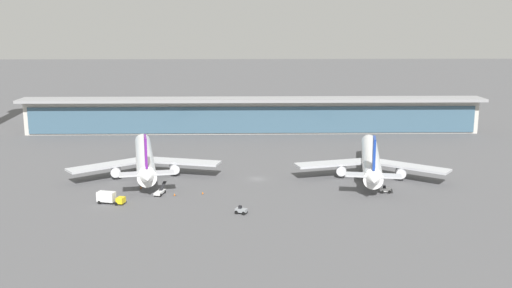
{
  "coord_description": "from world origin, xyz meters",
  "views": [
    {
      "loc": [
        -4.23,
        -168.39,
        46.05
      ],
      "look_at": [
        0.0,
        16.0,
        7.41
      ],
      "focal_mm": 40.43,
      "sensor_mm": 36.0,
      "label": 1
    }
  ],
  "objects_px": {
    "service_truck_near_nose_grey": "(241,210)",
    "safety_cone_alpha": "(175,195)",
    "airliner_left_stand": "(145,158)",
    "safety_cone_charlie": "(141,187)",
    "service_truck_by_tail_white": "(385,190)",
    "service_truck_mid_apron_yellow": "(109,197)",
    "service_truck_under_wing_white": "(160,192)",
    "airliner_centre_stand": "(371,159)",
    "safety_cone_bravo": "(203,193)"
  },
  "relations": [
    {
      "from": "service_truck_by_tail_white",
      "to": "service_truck_mid_apron_yellow",
      "type": "bearing_deg",
      "value": -173.86
    },
    {
      "from": "airliner_left_stand",
      "to": "safety_cone_alpha",
      "type": "height_order",
      "value": "airliner_left_stand"
    },
    {
      "from": "service_truck_near_nose_grey",
      "to": "safety_cone_alpha",
      "type": "height_order",
      "value": "service_truck_near_nose_grey"
    },
    {
      "from": "service_truck_near_nose_grey",
      "to": "safety_cone_alpha",
      "type": "distance_m",
      "value": 24.05
    },
    {
      "from": "safety_cone_bravo",
      "to": "airliner_centre_stand",
      "type": "bearing_deg",
      "value": 20.48
    },
    {
      "from": "service_truck_near_nose_grey",
      "to": "service_truck_mid_apron_yellow",
      "type": "bearing_deg",
      "value": 165.35
    },
    {
      "from": "service_truck_mid_apron_yellow",
      "to": "safety_cone_alpha",
      "type": "xyz_separation_m",
      "value": [
        16.22,
        6.7,
        -1.37
      ]
    },
    {
      "from": "safety_cone_alpha",
      "to": "safety_cone_charlie",
      "type": "relative_size",
      "value": 1.0
    },
    {
      "from": "service_truck_near_nose_grey",
      "to": "safety_cone_charlie",
      "type": "bearing_deg",
      "value": 141.31
    },
    {
      "from": "service_truck_by_tail_white",
      "to": "airliner_centre_stand",
      "type": "bearing_deg",
      "value": 90.13
    },
    {
      "from": "airliner_left_stand",
      "to": "safety_cone_bravo",
      "type": "distance_m",
      "value": 29.9
    },
    {
      "from": "airliner_centre_stand",
      "to": "safety_cone_charlie",
      "type": "distance_m",
      "value": 69.86
    },
    {
      "from": "service_truck_near_nose_grey",
      "to": "safety_cone_alpha",
      "type": "xyz_separation_m",
      "value": [
        -18.21,
        15.7,
        -0.56
      ]
    },
    {
      "from": "service_truck_mid_apron_yellow",
      "to": "service_truck_by_tail_white",
      "type": "distance_m",
      "value": 74.8
    },
    {
      "from": "service_truck_near_nose_grey",
      "to": "service_truck_mid_apron_yellow",
      "type": "height_order",
      "value": "service_truck_mid_apron_yellow"
    },
    {
      "from": "service_truck_under_wing_white",
      "to": "safety_cone_bravo",
      "type": "relative_size",
      "value": 9.91
    },
    {
      "from": "airliner_centre_stand",
      "to": "service_truck_under_wing_white",
      "type": "xyz_separation_m",
      "value": [
        -62.22,
        -19.03,
        -4.27
      ]
    },
    {
      "from": "service_truck_mid_apron_yellow",
      "to": "safety_cone_bravo",
      "type": "height_order",
      "value": "service_truck_mid_apron_yellow"
    },
    {
      "from": "airliner_left_stand",
      "to": "airliner_centre_stand",
      "type": "bearing_deg",
      "value": -2.73
    },
    {
      "from": "service_truck_near_nose_grey",
      "to": "service_truck_by_tail_white",
      "type": "xyz_separation_m",
      "value": [
        39.94,
        17.01,
        0.0
      ]
    },
    {
      "from": "service_truck_mid_apron_yellow",
      "to": "airliner_left_stand",
      "type": "bearing_deg",
      "value": 81.79
    },
    {
      "from": "service_truck_under_wing_white",
      "to": "service_truck_by_tail_white",
      "type": "relative_size",
      "value": 2.36
    },
    {
      "from": "safety_cone_alpha",
      "to": "safety_cone_bravo",
      "type": "xyz_separation_m",
      "value": [
        7.58,
        1.28,
        0.0
      ]
    },
    {
      "from": "service_truck_by_tail_white",
      "to": "safety_cone_alpha",
      "type": "xyz_separation_m",
      "value": [
        -58.15,
        -1.31,
        -0.56
      ]
    },
    {
      "from": "airliner_left_stand",
      "to": "safety_cone_charlie",
      "type": "distance_m",
      "value": 17.04
    },
    {
      "from": "service_truck_mid_apron_yellow",
      "to": "safety_cone_charlie",
      "type": "xyz_separation_m",
      "value": [
        5.84,
        13.9,
        -1.37
      ]
    },
    {
      "from": "airliner_left_stand",
      "to": "service_truck_by_tail_white",
      "type": "distance_m",
      "value": 73.56
    },
    {
      "from": "service_truck_under_wing_white",
      "to": "safety_cone_alpha",
      "type": "xyz_separation_m",
      "value": [
        4.11,
        -1.13,
        -0.49
      ]
    },
    {
      "from": "airliner_centre_stand",
      "to": "safety_cone_alpha",
      "type": "relative_size",
      "value": 86.0
    },
    {
      "from": "safety_cone_charlie",
      "to": "service_truck_near_nose_grey",
      "type": "bearing_deg",
      "value": -38.69
    },
    {
      "from": "service_truck_by_tail_white",
      "to": "safety_cone_alpha",
      "type": "bearing_deg",
      "value": -178.71
    },
    {
      "from": "service_truck_mid_apron_yellow",
      "to": "service_truck_under_wing_white",
      "type": "bearing_deg",
      "value": 32.89
    },
    {
      "from": "service_truck_by_tail_white",
      "to": "safety_cone_alpha",
      "type": "height_order",
      "value": "service_truck_by_tail_white"
    },
    {
      "from": "safety_cone_bravo",
      "to": "service_truck_under_wing_white",
      "type": "bearing_deg",
      "value": -179.25
    },
    {
      "from": "service_truck_by_tail_white",
      "to": "safety_cone_bravo",
      "type": "distance_m",
      "value": 50.57
    },
    {
      "from": "service_truck_near_nose_grey",
      "to": "safety_cone_charlie",
      "type": "xyz_separation_m",
      "value": [
        -28.59,
        22.9,
        -0.56
      ]
    },
    {
      "from": "service_truck_mid_apron_yellow",
      "to": "service_truck_by_tail_white",
      "type": "xyz_separation_m",
      "value": [
        74.37,
        8.01,
        -0.82
      ]
    },
    {
      "from": "safety_cone_alpha",
      "to": "safety_cone_charlie",
      "type": "bearing_deg",
      "value": 145.26
    },
    {
      "from": "service_truck_near_nose_grey",
      "to": "service_truck_by_tail_white",
      "type": "distance_m",
      "value": 43.41
    },
    {
      "from": "airliner_left_stand",
      "to": "airliner_centre_stand",
      "type": "relative_size",
      "value": 1.0
    },
    {
      "from": "service_truck_near_nose_grey",
      "to": "safety_cone_bravo",
      "type": "relative_size",
      "value": 4.74
    },
    {
      "from": "service_truck_near_nose_grey",
      "to": "service_truck_under_wing_white",
      "type": "xyz_separation_m",
      "value": [
        -22.32,
        16.83,
        -0.07
      ]
    },
    {
      "from": "airliner_centre_stand",
      "to": "service_truck_mid_apron_yellow",
      "type": "bearing_deg",
      "value": -160.13
    },
    {
      "from": "airliner_centre_stand",
      "to": "safety_cone_bravo",
      "type": "distance_m",
      "value": 54.15
    },
    {
      "from": "service_truck_near_nose_grey",
      "to": "safety_cone_alpha",
      "type": "bearing_deg",
      "value": 139.23
    },
    {
      "from": "safety_cone_alpha",
      "to": "safety_cone_charlie",
      "type": "distance_m",
      "value": 12.63
    },
    {
      "from": "service_truck_mid_apron_yellow",
      "to": "safety_cone_alpha",
      "type": "height_order",
      "value": "service_truck_mid_apron_yellow"
    },
    {
      "from": "service_truck_near_nose_grey",
      "to": "safety_cone_bravo",
      "type": "xyz_separation_m",
      "value": [
        -10.63,
        16.98,
        -0.56
      ]
    },
    {
      "from": "service_truck_mid_apron_yellow",
      "to": "service_truck_by_tail_white",
      "type": "bearing_deg",
      "value": 6.14
    },
    {
      "from": "service_truck_near_nose_grey",
      "to": "service_truck_mid_apron_yellow",
      "type": "relative_size",
      "value": 0.43
    }
  ]
}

